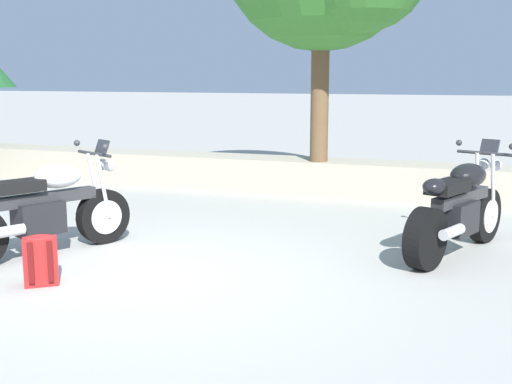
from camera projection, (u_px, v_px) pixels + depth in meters
The scene contains 5 objects.
ground_plane at pixel (155, 277), 6.17m from camera, with size 120.00×120.00×0.00m, color #A3A099.
stone_wall at pixel (296, 176), 10.58m from camera, with size 36.00×0.80×0.55m, color #A89E89.
motorcycle_white_near_left at pixel (45, 210), 6.86m from camera, with size 1.12×1.92×1.18m.
motorcycle_black_centre at pixel (459, 210), 6.87m from camera, with size 1.02×1.97×1.18m.
rider_backpack at pixel (40, 259), 5.90m from camera, with size 0.35×0.35×0.47m.
Camera 1 is at (2.90, -5.27, 1.89)m, focal length 45.62 mm.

